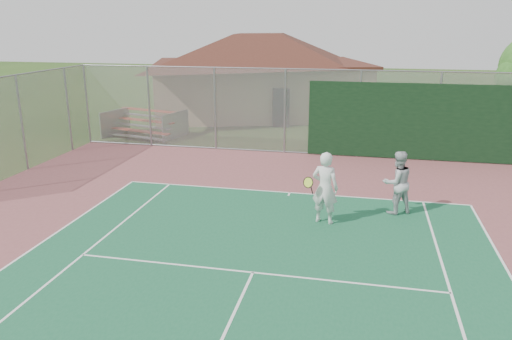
{
  "coord_description": "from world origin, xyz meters",
  "views": [
    {
      "loc": [
        2.15,
        -3.2,
        5.28
      ],
      "look_at": [
        -0.61,
        9.54,
        1.42
      ],
      "focal_mm": 35.0,
      "sensor_mm": 36.0,
      "label": 1
    }
  ],
  "objects_px": {
    "clubhouse": "(260,66)",
    "player_grey_back": "(397,183)",
    "player_white_front": "(325,188)",
    "bleachers": "(144,123)"
  },
  "relations": [
    {
      "from": "clubhouse",
      "to": "player_white_front",
      "type": "height_order",
      "value": "clubhouse"
    },
    {
      "from": "bleachers",
      "to": "player_grey_back",
      "type": "distance_m",
      "value": 13.78
    },
    {
      "from": "bleachers",
      "to": "player_grey_back",
      "type": "xyz_separation_m",
      "value": [
        11.28,
        -7.91,
        0.26
      ]
    },
    {
      "from": "clubhouse",
      "to": "player_grey_back",
      "type": "relative_size",
      "value": 8.14
    },
    {
      "from": "clubhouse",
      "to": "bleachers",
      "type": "bearing_deg",
      "value": -135.72
    },
    {
      "from": "clubhouse",
      "to": "player_grey_back",
      "type": "height_order",
      "value": "clubhouse"
    },
    {
      "from": "player_grey_back",
      "to": "player_white_front",
      "type": "bearing_deg",
      "value": 3.06
    },
    {
      "from": "player_white_front",
      "to": "player_grey_back",
      "type": "height_order",
      "value": "player_white_front"
    },
    {
      "from": "clubhouse",
      "to": "player_white_front",
      "type": "xyz_separation_m",
      "value": [
        5.25,
        -16.57,
        -1.83
      ]
    },
    {
      "from": "clubhouse",
      "to": "player_grey_back",
      "type": "xyz_separation_m",
      "value": [
        7.2,
        -15.41,
        -1.91
      ]
    }
  ]
}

